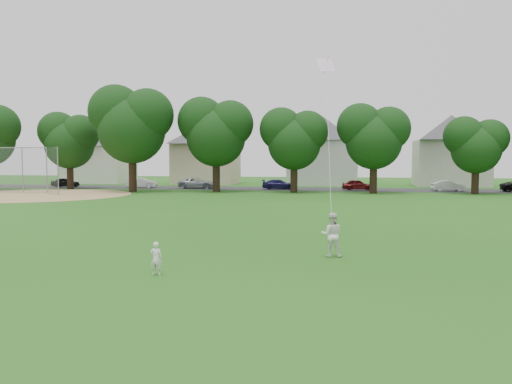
% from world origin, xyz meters
% --- Properties ---
extents(ground, '(160.00, 160.00, 0.00)m').
position_xyz_m(ground, '(0.00, 0.00, 0.00)').
color(ground, '#1C5413').
rests_on(ground, ground).
extents(street, '(90.00, 7.00, 0.01)m').
position_xyz_m(street, '(0.00, 42.00, 0.01)').
color(street, '#2D2D30').
rests_on(street, ground).
extents(dirt_infield, '(18.00, 18.00, 0.02)m').
position_xyz_m(dirt_infield, '(-26.00, 28.00, 0.01)').
color(dirt_infield, '#9E7F51').
rests_on(dirt_infield, ground).
extents(toddler, '(0.38, 0.26, 1.00)m').
position_xyz_m(toddler, '(-2.40, -0.79, 0.50)').
color(toddler, white).
rests_on(toddler, ground).
extents(older_boy, '(0.77, 0.61, 1.55)m').
position_xyz_m(older_boy, '(2.59, 2.95, 0.77)').
color(older_boy, white).
rests_on(older_boy, ground).
extents(kite, '(1.01, 2.54, 7.58)m').
position_xyz_m(kite, '(2.37, 5.05, 4.26)').
color(kite, white).
rests_on(kite, ground).
extents(baseball_backstop, '(10.39, 2.20, 4.54)m').
position_xyz_m(baseball_backstop, '(-28.71, 29.68, 2.27)').
color(baseball_backstop, gray).
rests_on(baseball_backstop, ground).
extents(tree_row, '(83.11, 9.46, 11.38)m').
position_xyz_m(tree_row, '(-2.55, 35.67, 6.38)').
color(tree_row, black).
rests_on(tree_row, ground).
extents(parked_cars, '(55.38, 2.53, 1.23)m').
position_xyz_m(parked_cars, '(-3.59, 41.00, 0.59)').
color(parked_cars, black).
rests_on(parked_cars, ground).
extents(house_row, '(77.31, 13.79, 10.55)m').
position_xyz_m(house_row, '(0.99, 52.00, 5.15)').
color(house_row, white).
rests_on(house_row, ground).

